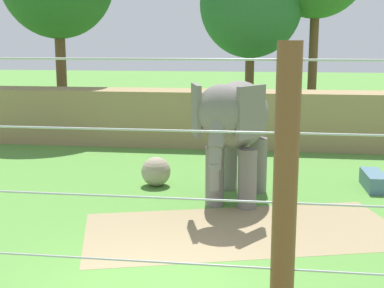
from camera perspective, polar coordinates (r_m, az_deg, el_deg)
The scene contains 7 objects.
dirt_patch at distance 11.50m, azimuth 5.46°, elevation -9.13°, with size 6.62×3.09×0.01m, color #937F5B.
embankment_wall at distance 20.25m, azimuth 2.74°, elevation 2.77°, with size 36.00×1.80×2.09m, color #997F56.
elephant at distance 12.99m, azimuth 4.67°, elevation 2.38°, with size 1.97×4.07×3.03m.
enrichment_ball at distance 14.73m, azimuth -3.86°, elevation -2.95°, with size 0.81×0.81×0.81m, color gray.
cable_fence at distance 5.24m, azimuth -12.14°, elevation -11.33°, with size 12.15×0.22×3.96m.
feed_trough at distance 15.28m, azimuth 18.82°, elevation -3.72°, with size 0.54×1.41×0.44m.
tree_far_left at distance 26.81m, azimuth 6.31°, elevation 14.61°, with size 4.95×4.95×8.27m.
Camera 1 is at (1.78, -7.81, 3.97)m, focal length 49.97 mm.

